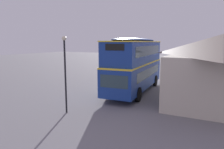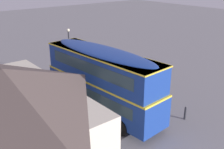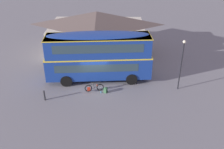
{
  "view_description": "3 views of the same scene",
  "coord_description": "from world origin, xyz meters",
  "px_view_note": "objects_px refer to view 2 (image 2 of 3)",
  "views": [
    {
      "loc": [
        17.7,
        7.85,
        4.42
      ],
      "look_at": [
        0.19,
        -1.24,
        1.36
      ],
      "focal_mm": 33.36,
      "sensor_mm": 36.0,
      "label": 1
    },
    {
      "loc": [
        -13.89,
        11.79,
        9.7
      ],
      "look_at": [
        1.28,
        -0.49,
        2.24
      ],
      "focal_mm": 43.3,
      "sensor_mm": 36.0,
      "label": 2
    },
    {
      "loc": [
        1.9,
        -20.9,
        12.35
      ],
      "look_at": [
        1.6,
        -0.52,
        1.44
      ],
      "focal_mm": 40.56,
      "sensor_mm": 36.0,
      "label": 3
    }
  ],
  "objects_px": {
    "touring_bicycle": "(129,100)",
    "kerb_bollard": "(185,113)",
    "backpack_on_ground": "(122,96)",
    "water_bottle_blue_sports": "(126,99)",
    "street_lamp": "(69,48)",
    "double_decker_bus": "(102,78)"
  },
  "relations": [
    {
      "from": "touring_bicycle",
      "to": "kerb_bollard",
      "type": "height_order",
      "value": "touring_bicycle"
    },
    {
      "from": "backpack_on_ground",
      "to": "kerb_bollard",
      "type": "distance_m",
      "value": 5.4
    },
    {
      "from": "touring_bicycle",
      "to": "kerb_bollard",
      "type": "relative_size",
      "value": 1.81
    },
    {
      "from": "water_bottle_blue_sports",
      "to": "street_lamp",
      "type": "relative_size",
      "value": 0.05
    },
    {
      "from": "double_decker_bus",
      "to": "touring_bicycle",
      "type": "distance_m",
      "value": 3.25
    },
    {
      "from": "double_decker_bus",
      "to": "street_lamp",
      "type": "xyz_separation_m",
      "value": [
        7.47,
        -1.74,
        0.31
      ]
    },
    {
      "from": "double_decker_bus",
      "to": "street_lamp",
      "type": "height_order",
      "value": "street_lamp"
    },
    {
      "from": "backpack_on_ground",
      "to": "water_bottle_blue_sports",
      "type": "bearing_deg",
      "value": -164.29
    },
    {
      "from": "backpack_on_ground",
      "to": "kerb_bollard",
      "type": "bearing_deg",
      "value": -165.93
    },
    {
      "from": "street_lamp",
      "to": "touring_bicycle",
      "type": "bearing_deg",
      "value": -176.01
    },
    {
      "from": "double_decker_bus",
      "to": "backpack_on_ground",
      "type": "bearing_deg",
      "value": -73.67
    },
    {
      "from": "street_lamp",
      "to": "kerb_bollard",
      "type": "relative_size",
      "value": 4.95
    },
    {
      "from": "street_lamp",
      "to": "kerb_bollard",
      "type": "bearing_deg",
      "value": -170.24
    },
    {
      "from": "double_decker_bus",
      "to": "street_lamp",
      "type": "bearing_deg",
      "value": -13.13
    },
    {
      "from": "double_decker_bus",
      "to": "kerb_bollard",
      "type": "relative_size",
      "value": 10.5
    },
    {
      "from": "double_decker_bus",
      "to": "touring_bicycle",
      "type": "xyz_separation_m",
      "value": [
        -0.37,
        -2.29,
        -2.27
      ]
    },
    {
      "from": "double_decker_bus",
      "to": "backpack_on_ground",
      "type": "xyz_separation_m",
      "value": [
        0.73,
        -2.49,
        -2.38
      ]
    },
    {
      "from": "touring_bicycle",
      "to": "backpack_on_ground",
      "type": "height_order",
      "value": "touring_bicycle"
    },
    {
      "from": "water_bottle_blue_sports",
      "to": "kerb_bollard",
      "type": "distance_m",
      "value": 4.99
    },
    {
      "from": "double_decker_bus",
      "to": "backpack_on_ground",
      "type": "relative_size",
      "value": 19.67
    },
    {
      "from": "touring_bicycle",
      "to": "backpack_on_ground",
      "type": "relative_size",
      "value": 3.39
    },
    {
      "from": "double_decker_bus",
      "to": "water_bottle_blue_sports",
      "type": "bearing_deg",
      "value": -83.06
    }
  ]
}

